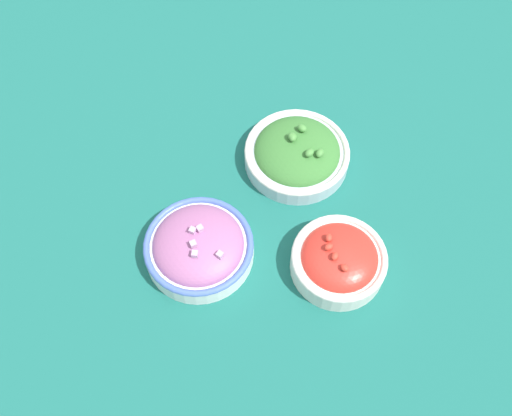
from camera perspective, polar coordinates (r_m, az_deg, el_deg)
ground_plane at (r=1.07m, az=0.00°, el=-0.81°), size 3.00×3.00×0.00m
bowl_red_onion at (r=1.01m, az=-5.74°, el=-3.87°), size 0.19×0.19×0.08m
bowl_broccoli at (r=1.11m, az=4.12°, el=5.50°), size 0.20×0.20×0.08m
bowl_cherry_tomatoes at (r=1.00m, az=8.28°, el=-5.15°), size 0.17×0.17×0.08m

